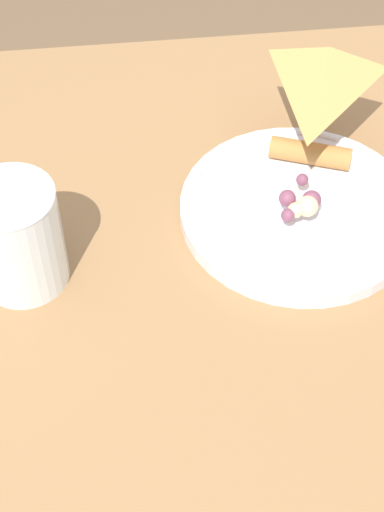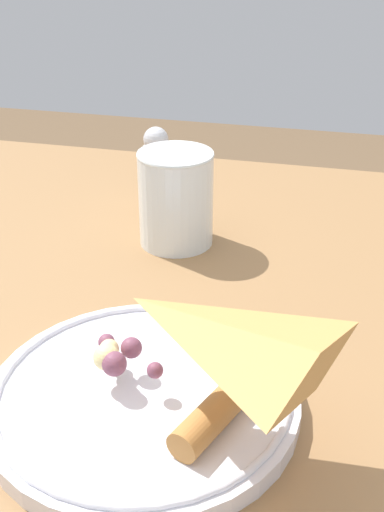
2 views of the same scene
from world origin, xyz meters
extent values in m
cube|color=olive|center=(0.00, 0.00, 0.70)|extent=(1.04, 0.79, 0.03)
cylinder|color=white|center=(-0.04, -0.06, 0.72)|extent=(0.24, 0.24, 0.02)
torus|color=white|center=(-0.04, -0.06, 0.73)|extent=(0.23, 0.23, 0.01)
pyramid|color=tan|center=(-0.04, -0.06, 0.74)|extent=(0.14, 0.17, 0.02)
cylinder|color=#B77A3D|center=(-0.06, -0.12, 0.74)|extent=(0.09, 0.05, 0.02)
sphere|color=#7A4256|center=(-0.04, -0.07, 0.76)|extent=(0.01, 0.01, 0.01)
sphere|color=#7A4256|center=(-0.02, -0.05, 0.76)|extent=(0.02, 0.02, 0.02)
sphere|color=#EFDB93|center=(-0.04, -0.03, 0.76)|extent=(0.02, 0.02, 0.02)
sphere|color=#7A4256|center=(-0.02, -0.03, 0.76)|extent=(0.01, 0.01, 0.01)
sphere|color=#EFDB93|center=(-0.03, -0.03, 0.76)|extent=(0.02, 0.02, 0.02)
sphere|color=#7A4256|center=(-0.05, -0.04, 0.76)|extent=(0.02, 0.02, 0.02)
cylinder|color=white|center=(0.24, -0.01, 0.77)|extent=(0.08, 0.08, 0.11)
cylinder|color=white|center=(0.24, -0.01, 0.75)|extent=(0.07, 0.07, 0.07)
torus|color=white|center=(0.24, -0.01, 0.82)|extent=(0.09, 0.09, 0.00)
camera|label=1|loc=(0.14, 0.48, 1.30)|focal=55.00mm
camera|label=2|loc=(-0.40, -0.19, 1.06)|focal=45.00mm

